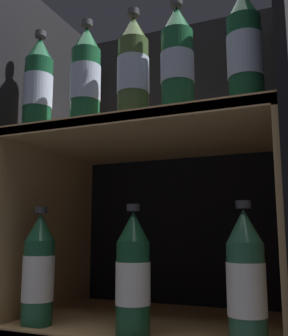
% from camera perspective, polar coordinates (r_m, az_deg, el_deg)
% --- Properties ---
extents(fridge_back_wall, '(0.64, 0.02, 1.04)m').
position_cam_1_polar(fridge_back_wall, '(1.13, 5.38, -4.08)').
color(fridge_back_wall, black).
rests_on(fridge_back_wall, ground_plane).
extents(fridge_side_left, '(0.02, 0.45, 1.04)m').
position_cam_1_polar(fridge_side_left, '(1.08, -14.07, -3.58)').
color(fridge_side_left, black).
rests_on(fridge_side_left, ground_plane).
extents(shelf_upper, '(0.60, 0.41, 0.65)m').
position_cam_1_polar(shelf_upper, '(0.92, 1.33, -6.90)').
color(shelf_upper, tan).
rests_on(shelf_upper, ground_plane).
extents(bottle_upper_front_0, '(0.07, 0.07, 0.25)m').
position_cam_1_polar(bottle_upper_front_0, '(0.98, -15.10, 11.41)').
color(bottle_upper_front_0, '#144228').
rests_on(bottle_upper_front_0, shelf_upper).
extents(bottle_upper_front_1, '(0.07, 0.07, 0.25)m').
position_cam_1_polar(bottle_upper_front_1, '(0.91, -8.48, 12.81)').
color(bottle_upper_front_1, '#194C2D').
rests_on(bottle_upper_front_1, shelf_upper).
extents(bottle_upper_front_2, '(0.07, 0.07, 0.25)m').
position_cam_1_polar(bottle_upper_front_2, '(0.86, -1.60, 14.10)').
color(bottle_upper_front_2, '#384C28').
rests_on(bottle_upper_front_2, shelf_upper).
extents(bottle_upper_front_3, '(0.07, 0.07, 0.25)m').
position_cam_1_polar(bottle_upper_front_3, '(0.83, 4.84, 15.15)').
color(bottle_upper_front_3, '#194C2D').
rests_on(bottle_upper_front_3, shelf_upper).
extents(bottle_upper_front_4, '(0.07, 0.07, 0.25)m').
position_cam_1_polar(bottle_upper_front_4, '(0.80, 14.41, 16.22)').
color(bottle_upper_front_4, '#144228').
rests_on(bottle_upper_front_4, shelf_upper).
extents(bottle_lower_front_0, '(0.07, 0.07, 0.25)m').
position_cam_1_polar(bottle_lower_front_0, '(0.91, -15.07, -14.30)').
color(bottle_lower_front_0, '#1E5638').
rests_on(bottle_lower_front_0, shelf_lower).
extents(bottle_lower_front_1, '(0.07, 0.07, 0.25)m').
position_cam_1_polar(bottle_lower_front_1, '(0.79, -1.60, -15.30)').
color(bottle_lower_front_1, '#194C2D').
rests_on(bottle_lower_front_1, shelf_lower).
extents(bottle_lower_front_2, '(0.07, 0.07, 0.25)m').
position_cam_1_polar(bottle_lower_front_2, '(0.73, 14.61, -15.52)').
color(bottle_lower_front_2, '#285B42').
rests_on(bottle_lower_front_2, shelf_lower).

